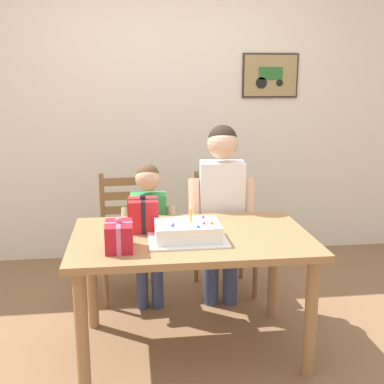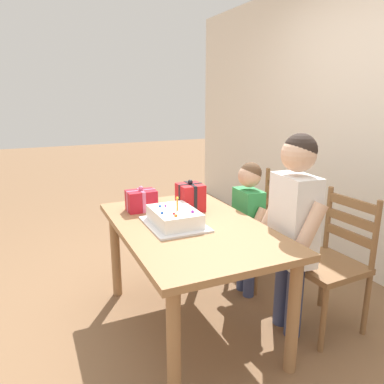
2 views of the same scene
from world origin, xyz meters
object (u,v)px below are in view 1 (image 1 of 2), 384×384
object	(u,v)px
chair_left	(129,235)
child_younger	(149,223)
child_older	(222,198)
dining_table	(191,251)
birthday_cake	(187,232)
gift_box_beside_cake	(119,236)
gift_box_red_large	(143,215)
chair_right	(224,231)

from	to	relation	value
chair_left	child_younger	xyz separation A→B (m)	(0.14, -0.28, 0.17)
child_older	child_younger	world-z (taller)	child_older
dining_table	child_younger	distance (m)	0.63
birthday_cake	child_older	xyz separation A→B (m)	(0.33, 0.67, 0.02)
child_younger	chair_left	bearing A→B (deg)	116.93
birthday_cake	gift_box_beside_cake	bearing A→B (deg)	-164.91
birthday_cake	gift_box_red_large	xyz separation A→B (m)	(-0.24, 0.22, 0.05)
gift_box_beside_cake	child_older	world-z (taller)	child_older
gift_box_beside_cake	child_younger	xyz separation A→B (m)	(0.18, 0.77, -0.17)
gift_box_beside_cake	chair_right	size ratio (longest dim) A/B	0.23
gift_box_red_large	child_older	size ratio (longest dim) A/B	0.17
birthday_cake	chair_left	size ratio (longest dim) A/B	0.48
gift_box_red_large	birthday_cake	bearing A→B (deg)	-42.06
gift_box_red_large	chair_right	xyz separation A→B (m)	(0.64, 0.73, -0.36)
chair_left	gift_box_red_large	bearing A→B (deg)	-82.80
chair_left	child_older	size ratio (longest dim) A/B	0.70
gift_box_beside_cake	child_younger	distance (m)	0.81
birthday_cake	gift_box_beside_cake	world-z (taller)	birthday_cake
gift_box_beside_cake	child_younger	bearing A→B (deg)	76.59
dining_table	gift_box_beside_cake	world-z (taller)	gift_box_beside_cake
gift_box_beside_cake	chair_left	distance (m)	1.11
chair_right	gift_box_red_large	bearing A→B (deg)	-131.09
gift_box_red_large	dining_table	bearing A→B (deg)	-24.79
birthday_cake	gift_box_red_large	distance (m)	0.33
birthday_cake	gift_box_beside_cake	distance (m)	0.39
child_older	chair_right	bearing A→B (deg)	75.46
gift_box_beside_cake	chair_left	size ratio (longest dim) A/B	0.23
chair_left	birthday_cake	bearing A→B (deg)	-70.63
child_older	dining_table	bearing A→B (deg)	-116.58
gift_box_red_large	chair_right	size ratio (longest dim) A/B	0.25
gift_box_beside_cake	child_older	xyz separation A→B (m)	(0.70, 0.77, -0.01)
dining_table	chair_left	size ratio (longest dim) A/B	1.51
birthday_cake	child_younger	bearing A→B (deg)	106.04
child_younger	chair_right	bearing A→B (deg)	25.03
chair_left	chair_right	xyz separation A→B (m)	(0.73, 0.00, 0.00)
gift_box_red_large	child_older	xyz separation A→B (m)	(0.57, 0.45, -0.03)
birthday_cake	gift_box_red_large	world-z (taller)	gift_box_red_large
birthday_cake	gift_box_red_large	size ratio (longest dim) A/B	1.94
dining_table	birthday_cake	world-z (taller)	birthday_cake
child_older	chair_left	bearing A→B (deg)	157.25
gift_box_red_large	child_younger	world-z (taller)	child_younger
gift_box_red_large	chair_right	bearing A→B (deg)	48.91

